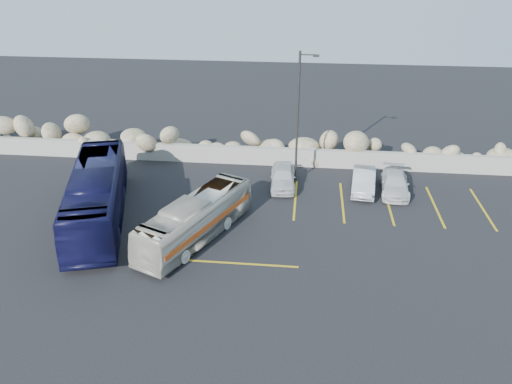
# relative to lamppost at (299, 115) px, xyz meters

# --- Properties ---
(ground) EXTENTS (90.00, 90.00, 0.00)m
(ground) POSITION_rel_lamppost_xyz_m (-2.56, -9.50, -4.30)
(ground) COLOR black
(ground) RESTS_ON ground
(seawall) EXTENTS (60.00, 0.40, 1.20)m
(seawall) POSITION_rel_lamppost_xyz_m (-2.56, 2.50, -3.70)
(seawall) COLOR gray
(seawall) RESTS_ON ground
(riprap_pile) EXTENTS (54.00, 2.80, 2.60)m
(riprap_pile) POSITION_rel_lamppost_xyz_m (-2.56, 3.70, -3.00)
(riprap_pile) COLOR #877959
(riprap_pile) RESTS_ON ground
(parking_lines) EXTENTS (18.16, 9.36, 0.01)m
(parking_lines) POSITION_rel_lamppost_xyz_m (2.09, -3.93, -4.29)
(parking_lines) COLOR gold
(parking_lines) RESTS_ON ground
(lamppost) EXTENTS (1.14, 0.18, 8.00)m
(lamppost) POSITION_rel_lamppost_xyz_m (0.00, 0.00, 0.00)
(lamppost) COLOR #2E2D29
(lamppost) RESTS_ON ground
(vintage_bus) EXTENTS (4.84, 7.91, 2.18)m
(vintage_bus) POSITION_rel_lamppost_xyz_m (-4.74, -7.28, -3.20)
(vintage_bus) COLOR #B9B6A7
(vintage_bus) RESTS_ON ground
(tour_coach) EXTENTS (5.35, 10.73, 2.92)m
(tour_coach) POSITION_rel_lamppost_xyz_m (-10.33, -5.93, -2.84)
(tour_coach) COLOR #101035
(tour_coach) RESTS_ON ground
(car_a) EXTENTS (1.68, 3.78, 1.26)m
(car_a) POSITION_rel_lamppost_xyz_m (-0.79, -0.80, -3.66)
(car_a) COLOR silver
(car_a) RESTS_ON ground
(car_b) EXTENTS (1.69, 3.88, 1.24)m
(car_b) POSITION_rel_lamppost_xyz_m (4.04, -0.84, -3.67)
(car_b) COLOR silver
(car_b) RESTS_ON ground
(car_c) EXTENTS (1.84, 3.94, 1.11)m
(car_c) POSITION_rel_lamppost_xyz_m (5.88, -0.87, -3.74)
(car_c) COLOR silver
(car_c) RESTS_ON ground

